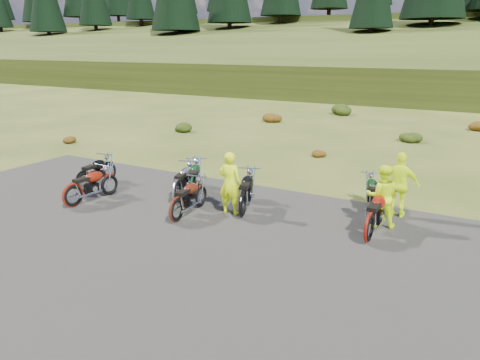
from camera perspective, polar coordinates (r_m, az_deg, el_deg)
The scene contains 21 objects.
ground at distance 12.52m, azimuth -3.78°, elevation -5.80°, with size 300.00×300.00×0.00m, color #3D4617.
gravel_pad at distance 11.05m, azimuth -9.51°, elevation -9.12°, with size 20.00×12.00×0.04m, color black.
hill_slope at distance 60.22m, azimuth 23.59°, elevation 10.40°, with size 300.00×46.00×3.00m, color #2E3A13, non-canonical shape.
hill_plateau at distance 119.96m, azimuth 26.95°, elevation 12.24°, with size 300.00×90.00×9.17m, color #2E3A13.
shrub_0 at distance 24.59m, azimuth -19.89°, elevation 4.78°, with size 0.77×0.77×0.45m, color #61290C.
shrub_1 at distance 26.46m, azimuth -7.02°, elevation 6.54°, with size 1.03×1.03×0.61m, color black.
shrub_2 at distance 29.47m, azimuth 3.76°, elevation 7.76°, with size 1.30×1.30×0.77m, color #61290C.
shrub_3 at distance 33.32m, azimuth 12.34°, elevation 8.54°, with size 1.56×1.56×0.92m, color black.
shrub_4 at distance 20.57m, azimuth 9.37°, elevation 3.46°, with size 0.77×0.77×0.45m, color #61290C.
shrub_5 at distance 24.89m, azimuth 19.97°, elevation 5.09°, with size 1.03×1.03×0.61m, color black.
motorcycle_0 at distance 16.16m, azimuth -18.45°, elevation -1.51°, with size 2.05×0.68×1.07m, color black, non-canonical shape.
motorcycle_1 at distance 14.79m, azimuth -19.56°, elevation -3.23°, with size 2.07×0.69×1.08m, color maroon, non-canonical shape.
motorcycle_2 at distance 14.67m, azimuth -5.77°, elevation -2.51°, with size 2.09×0.70×1.09m, color black, non-canonical shape.
motorcycle_3 at distance 14.45m, azimuth -7.63°, elevation -2.86°, with size 2.04×0.68×1.07m, color #A8A8AC, non-canonical shape.
motorcycle_4 at distance 12.92m, azimuth -7.67°, elevation -5.20°, with size 2.01×0.67×1.05m, color #501A0D, non-canonical shape.
motorcycle_5 at distance 13.16m, azimuth 0.29°, elevation -4.65°, with size 2.18×0.73×1.14m, color black, non-canonical shape.
motorcycle_6 at distance 11.97m, azimuth 15.31°, elevation -7.43°, with size 2.15×0.72×1.12m, color maroon, non-canonical shape.
motorcycle_7 at distance 13.72m, azimuth 15.89°, elevation -4.40°, with size 1.97×0.66×1.03m, color black, non-canonical shape.
person_middle at distance 13.17m, azimuth -1.25°, elevation -0.50°, with size 0.66×0.43×1.80m, color #D5F40C.
person_right_a at distance 12.79m, azimuth 16.89°, elevation -2.01°, with size 0.82×0.64×1.68m, color #D5F40C.
person_right_b at distance 13.68m, azimuth 18.91°, elevation -0.68°, with size 1.07×0.45×1.83m, color #D5F40C.
Camera 1 is at (6.40, -9.69, 4.68)m, focal length 35.00 mm.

